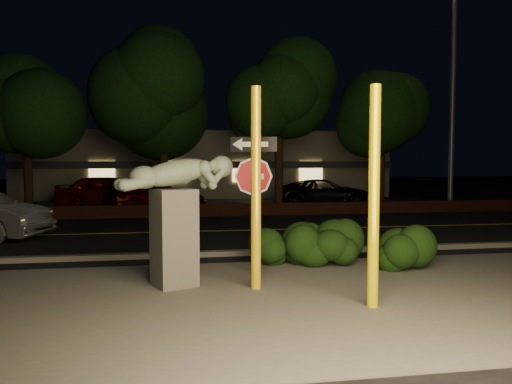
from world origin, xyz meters
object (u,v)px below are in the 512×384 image
yellow_pole_right (374,198)px  signpost (254,177)px  parked_car_dark (325,193)px  sculpture (176,206)px  parked_car_red (109,192)px  yellow_pole_left (256,189)px  streetlight (448,60)px  parked_car_darkred (158,197)px

yellow_pole_right → signpost: 2.96m
signpost → parked_car_dark: 14.93m
sculpture → parked_car_red: bearing=80.0°
yellow_pole_right → signpost: size_ratio=1.25×
yellow_pole_left → signpost: bearing=82.6°
streetlight → parked_car_dark: bearing=149.1°
sculpture → parked_car_darkred: bearing=71.7°
parked_car_darkred → parked_car_dark: size_ratio=0.93×
yellow_pole_right → sculpture: size_ratio=1.45×
yellow_pole_right → yellow_pole_left: bearing=139.0°
parked_car_darkred → signpost: bearing=167.4°
yellow_pole_left → parked_car_dark: (5.94, 14.93, -1.10)m
yellow_pole_left → parked_car_darkred: (-2.05, 13.76, -1.12)m
parked_car_darkred → yellow_pole_left: bearing=165.8°
signpost → parked_car_dark: (5.78, 13.71, -1.27)m
yellow_pole_left → signpost: (0.16, 1.21, 0.17)m
signpost → parked_car_red: (-4.41, 13.79, -1.13)m
yellow_pole_left → parked_car_red: yellow_pole_left is taller
yellow_pole_left → parked_car_red: 15.62m
parked_car_dark → yellow_pole_right: bearing=170.2°
sculpture → signpost: bearing=4.9°
sculpture → parked_car_red: sculpture is taller
yellow_pole_right → signpost: yellow_pole_right is taller
yellow_pole_right → parked_car_dark: bearing=75.0°
yellow_pole_right → streetlight: streetlight is taller
streetlight → parked_car_darkred: size_ratio=2.51×
yellow_pole_right → parked_car_darkred: 15.60m
yellow_pole_left → parked_car_dark: size_ratio=0.73×
parked_car_darkred → parked_car_dark: parked_car_dark is taller
yellow_pole_left → sculpture: yellow_pole_left is taller
signpost → parked_car_dark: size_ratio=0.57×
parked_car_dark → signpost: bearing=162.3°
parked_car_dark → parked_car_red: bearing=94.8°
yellow_pole_right → parked_car_darkred: size_ratio=0.76×
signpost → streetlight: bearing=60.8°
parked_car_red → parked_car_darkred: parked_car_red is taller
sculpture → parked_car_dark: size_ratio=0.49×
yellow_pole_left → yellow_pole_right: (1.58, -1.37, -0.07)m
parked_car_darkred → parked_car_dark: bearing=-104.3°
parked_car_dark → streetlight: bearing=-117.0°
yellow_pole_right → parked_car_red: (-5.83, 16.37, -0.89)m
yellow_pole_right → parked_car_red: 17.40m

